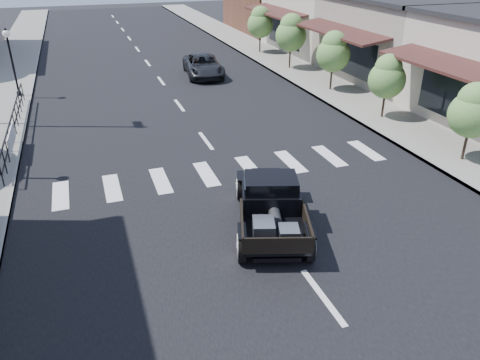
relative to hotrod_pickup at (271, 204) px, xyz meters
name	(u,v)px	position (x,y,z in m)	size (l,w,h in m)	color
ground	(272,229)	(0.00, -0.11, -0.76)	(120.00, 120.00, 0.00)	black
road	(168,90)	(0.00, 14.89, -0.75)	(14.00, 80.00, 0.02)	black
road_markings	(189,118)	(0.00, 9.89, -0.76)	(12.00, 60.00, 0.06)	silver
sidewalk_right	(307,76)	(8.50, 14.89, -0.69)	(3.00, 80.00, 0.15)	gray
storefront_mid	(424,39)	(15.00, 12.89, 1.49)	(10.00, 9.00, 4.50)	gray
storefront_far	(345,19)	(15.00, 21.89, 1.49)	(10.00, 9.00, 4.50)	beige
railing	(14,122)	(-7.30, 9.89, -0.11)	(0.08, 10.00, 1.00)	black
banner	(13,144)	(-7.22, 7.89, -0.31)	(0.04, 2.20, 0.60)	silver
lamp_post_c	(12,62)	(-7.60, 15.89, 1.09)	(0.36, 0.36, 3.41)	black
small_tree_a	(470,124)	(8.30, 1.82, 0.75)	(1.63, 1.63, 2.72)	#55833C
small_tree_b	(386,87)	(8.30, 6.85, 0.74)	(1.63, 1.63, 2.71)	#55833C
small_tree_c	(333,62)	(8.30, 11.67, 0.87)	(1.78, 1.78, 2.97)	#55833C
small_tree_d	(291,42)	(8.30, 17.02, 0.98)	(1.91, 1.91, 3.19)	#55833C
small_tree_e	(260,30)	(8.30, 22.28, 0.93)	(1.85, 1.85, 3.09)	#55833C
hotrod_pickup	(271,204)	(0.00, 0.00, 0.00)	(2.05, 4.40, 1.53)	black
second_car	(203,66)	(2.68, 17.24, -0.14)	(2.07, 4.48, 1.25)	black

